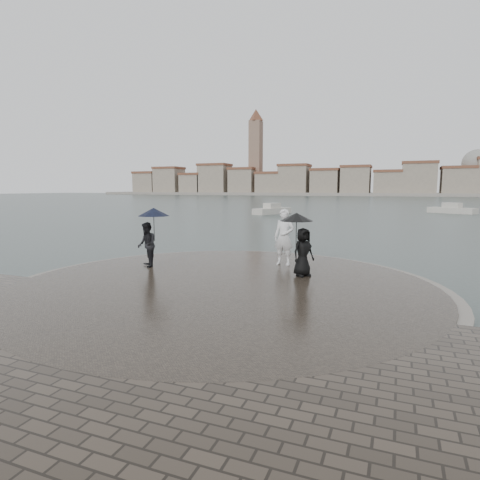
% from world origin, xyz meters
% --- Properties ---
extents(ground, '(400.00, 400.00, 0.00)m').
position_xyz_m(ground, '(0.00, 0.00, 0.00)').
color(ground, '#2B3835').
rests_on(ground, ground).
extents(kerb_ring, '(12.50, 12.50, 0.32)m').
position_xyz_m(kerb_ring, '(0.00, 3.50, 0.16)').
color(kerb_ring, gray).
rests_on(kerb_ring, ground).
extents(quay_tip, '(11.90, 11.90, 0.36)m').
position_xyz_m(quay_tip, '(0.00, 3.50, 0.18)').
color(quay_tip, '#2D261E').
rests_on(quay_tip, ground).
extents(statue, '(0.76, 0.53, 1.98)m').
position_xyz_m(statue, '(0.87, 6.82, 1.35)').
color(statue, white).
rests_on(statue, quay_tip).
extents(visitor_left, '(1.27, 1.12, 2.04)m').
position_xyz_m(visitor_left, '(-3.35, 4.77, 1.51)').
color(visitor_left, black).
rests_on(visitor_left, quay_tip).
extents(visitor_right, '(1.19, 1.06, 1.95)m').
position_xyz_m(visitor_right, '(1.82, 5.30, 1.49)').
color(visitor_right, black).
rests_on(visitor_right, quay_tip).
extents(far_skyline, '(260.00, 20.00, 37.00)m').
position_xyz_m(far_skyline, '(-6.29, 160.71, 5.61)').
color(far_skyline, gray).
rests_on(far_skyline, ground).
extents(boats, '(41.83, 14.40, 1.50)m').
position_xyz_m(boats, '(9.64, 44.44, 0.38)').
color(boats, beige).
rests_on(boats, ground).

